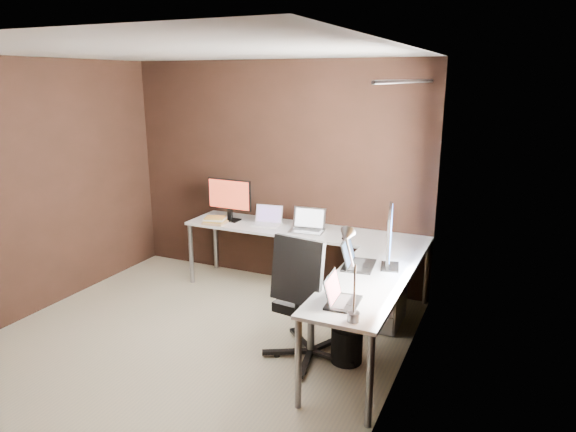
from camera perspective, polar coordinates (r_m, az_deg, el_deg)
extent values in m
cube|color=tan|center=(4.80, -11.00, -13.91)|extent=(3.60, 3.60, 0.00)
cube|color=white|center=(4.21, -12.77, 17.42)|extent=(3.60, 3.60, 0.00)
cube|color=black|center=(5.85, -1.43, 4.72)|extent=(3.60, 0.00, 2.50)
cube|color=black|center=(5.57, -27.00, 2.55)|extent=(0.00, 3.60, 2.50)
cube|color=black|center=(3.61, 12.03, -2.21)|extent=(0.00, 3.60, 2.50)
cube|color=white|center=(3.89, 13.15, 2.03)|extent=(0.00, 1.00, 1.30)
cube|color=orange|center=(3.27, 9.72, -3.91)|extent=(0.01, 0.35, 2.00)
cube|color=orange|center=(4.64, 14.35, 1.50)|extent=(0.01, 0.35, 2.00)
cylinder|color=slate|center=(3.80, 13.34, 14.36)|extent=(0.02, 1.90, 0.02)
cube|color=silver|center=(5.52, 1.70, -1.64)|extent=(2.65, 0.60, 0.03)
cube|color=silver|center=(4.20, 8.74, -7.32)|extent=(0.60, 1.65, 0.03)
cylinder|color=slate|center=(6.01, -10.71, -4.13)|extent=(0.05, 0.05, 0.70)
cylinder|color=slate|center=(6.42, -8.07, -2.77)|extent=(0.05, 0.05, 0.70)
cylinder|color=slate|center=(3.77, 1.14, -16.09)|extent=(0.05, 0.05, 0.70)
cylinder|color=slate|center=(3.63, 9.08, -17.66)|extent=(0.05, 0.05, 0.70)
cylinder|color=slate|center=(5.55, 15.14, -6.07)|extent=(0.05, 0.05, 0.70)
cube|color=silver|center=(5.07, 10.21, -8.44)|extent=(0.42, 0.50, 0.60)
cube|color=black|center=(5.89, -6.55, -0.41)|extent=(0.24, 0.16, 0.01)
cube|color=black|center=(5.89, -6.46, 0.22)|extent=(0.06, 0.03, 0.11)
cube|color=black|center=(5.84, -6.53, 2.40)|extent=(0.55, 0.04, 0.35)
cube|color=#B4381F|center=(5.83, -6.61, 2.37)|extent=(0.52, 0.02, 0.32)
cube|color=black|center=(4.51, 11.25, -5.54)|extent=(0.20, 0.26, 0.01)
cube|color=black|center=(4.49, 11.03, -4.79)|extent=(0.04, 0.06, 0.11)
cube|color=black|center=(4.41, 11.19, -1.77)|extent=(0.15, 0.61, 0.39)
cube|color=#194AB2|center=(4.41, 11.38, -1.78)|extent=(0.13, 0.58, 0.36)
cube|color=silver|center=(5.66, -2.38, -0.96)|extent=(0.33, 0.25, 0.02)
cube|color=silver|center=(5.71, -2.12, 0.26)|extent=(0.31, 0.10, 0.19)
cube|color=slate|center=(5.71, -2.14, 0.24)|extent=(0.28, 0.08, 0.16)
cube|color=silver|center=(5.44, 2.09, -1.64)|extent=(0.37, 0.28, 0.02)
cube|color=silver|center=(5.49, 2.39, -0.20)|extent=(0.36, 0.10, 0.22)
cube|color=white|center=(5.49, 2.37, -0.22)|extent=(0.31, 0.08, 0.19)
cube|color=black|center=(4.49, 7.86, -5.46)|extent=(0.30, 0.39, 0.02)
cube|color=black|center=(4.46, 6.68, -3.90)|extent=(0.11, 0.37, 0.23)
cube|color=#182436|center=(4.46, 6.76, -3.90)|extent=(0.09, 0.33, 0.19)
cube|color=black|center=(3.77, 6.17, -9.55)|extent=(0.24, 0.33, 0.02)
cube|color=black|center=(3.74, 4.96, -7.93)|extent=(0.08, 0.32, 0.20)
cube|color=#C35761|center=(3.74, 5.05, -7.94)|extent=(0.07, 0.28, 0.17)
cube|color=tan|center=(5.78, -8.11, -0.73)|extent=(0.25, 0.21, 0.02)
cube|color=#B68F37|center=(5.77, -8.12, -0.51)|extent=(0.24, 0.20, 0.02)
cube|color=silver|center=(5.77, -8.13, -0.33)|extent=(0.26, 0.23, 0.02)
cube|color=#B68F37|center=(5.77, -8.13, -0.18)|extent=(0.25, 0.21, 0.01)
ellipsoid|color=black|center=(5.80, -8.45, -0.64)|extent=(0.10, 0.08, 0.03)
ellipsoid|color=black|center=(5.17, 6.45, -2.51)|extent=(0.10, 0.08, 0.04)
cylinder|color=slate|center=(3.51, 7.28, -11.05)|extent=(0.09, 0.09, 0.06)
cylinder|color=slate|center=(3.43, 7.39, -8.02)|extent=(0.02, 0.02, 0.34)
cylinder|color=slate|center=(3.39, 6.87, -4.07)|extent=(0.02, 0.18, 0.25)
cone|color=slate|center=(3.44, 6.47, -2.27)|extent=(0.11, 0.14, 0.14)
cylinder|color=slate|center=(4.44, 2.56, -12.30)|extent=(0.06, 0.06, 0.39)
cube|color=black|center=(4.34, 2.60, -9.62)|extent=(0.54, 0.54, 0.08)
cube|color=black|center=(4.02, 1.04, -6.08)|extent=(0.45, 0.18, 0.52)
cylinder|color=black|center=(4.44, 6.54, -14.02)|extent=(0.34, 0.34, 0.30)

